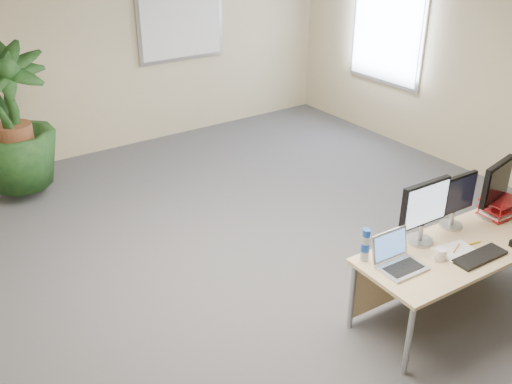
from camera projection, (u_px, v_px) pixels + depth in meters
floor at (283, 293)px, 4.97m from camera, size 8.00×8.00×0.00m
back_wall at (97, 51)px, 7.30m from camera, size 7.00×0.04×2.70m
whiteboard at (181, 25)px, 7.79m from camera, size 1.30×0.04×0.95m
window at (387, 27)px, 7.72m from camera, size 0.04×1.30×1.55m
desk at (446, 257)px, 4.55m from camera, size 1.69×0.77×0.64m
floor_plant at (15, 136)px, 6.28m from camera, size 1.04×1.04×1.50m
monitor_left at (424, 208)px, 4.38m from camera, size 0.47×0.21×0.52m
monitor_right at (456, 198)px, 4.61m from camera, size 0.41×0.19×0.46m
monitor_dark at (496, 186)px, 4.74m from camera, size 0.46×0.21×0.51m
laptop at (397, 258)px, 4.19m from camera, size 0.35×0.31×0.24m
keyboard at (480, 257)px, 4.29m from camera, size 0.46×0.17×0.03m
coffee_mug at (441, 255)px, 4.26m from camera, size 0.11×0.08×0.09m
spiral_notebook at (456, 251)px, 4.38m from camera, size 0.33×0.27×0.01m
orange_pen at (456, 248)px, 4.40m from camera, size 0.14×0.06×0.01m
yellow_highlighter at (474, 243)px, 4.48m from camera, size 0.13×0.04×0.02m
water_bottle at (365, 246)px, 4.22m from camera, size 0.07×0.07×0.26m
letter_tray at (500, 208)px, 4.87m from camera, size 0.32×0.25×0.15m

